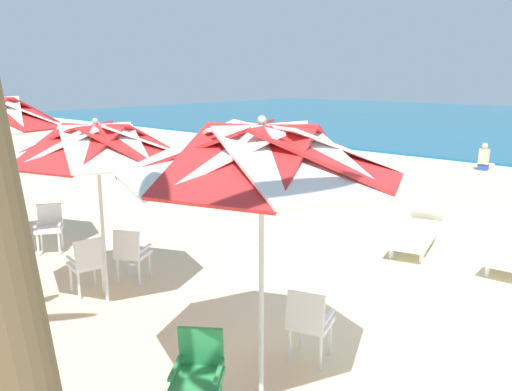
% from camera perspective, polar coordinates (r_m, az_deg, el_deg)
% --- Properties ---
extents(ground_plane, '(80.00, 80.00, 0.00)m').
position_cam_1_polar(ground_plane, '(7.75, 18.19, -11.32)').
color(ground_plane, beige).
extents(beach_umbrella_0, '(2.60, 2.60, 2.77)m').
position_cam_1_polar(beach_umbrella_0, '(4.62, 0.63, 4.58)').
color(beach_umbrella_0, silver).
rests_on(beach_umbrella_0, ground).
extents(plastic_chair_0, '(0.55, 0.58, 0.87)m').
position_cam_1_polar(plastic_chair_0, '(5.89, 5.77, -13.39)').
color(plastic_chair_0, white).
rests_on(plastic_chair_0, ground).
extents(plastic_chair_1, '(0.62, 0.63, 0.87)m').
position_cam_1_polar(plastic_chair_1, '(5.02, -6.26, -18.43)').
color(plastic_chair_1, '#2D8C4C').
rests_on(plastic_chair_1, ground).
extents(beach_umbrella_1, '(2.45, 2.45, 2.56)m').
position_cam_1_polar(beach_umbrella_1, '(7.20, -16.95, 5.40)').
color(beach_umbrella_1, silver).
rests_on(beach_umbrella_1, ground).
extents(plastic_chair_2, '(0.60, 0.61, 0.87)m').
position_cam_1_polar(plastic_chair_2, '(8.17, -13.47, -6.01)').
color(plastic_chair_2, white).
rests_on(plastic_chair_2, ground).
extents(plastic_chair_3, '(0.54, 0.52, 0.87)m').
position_cam_1_polar(plastic_chair_3, '(7.92, -17.91, -6.92)').
color(plastic_chair_3, white).
rests_on(plastic_chair_3, ground).
extents(plastic_chair_4, '(0.63, 0.62, 0.87)m').
position_cam_1_polar(plastic_chair_4, '(10.03, -21.58, -3.01)').
color(plastic_chair_4, white).
rests_on(plastic_chair_4, ground).
extents(sun_lounger_1, '(1.12, 2.23, 0.62)m').
position_cam_1_polar(sun_lounger_1, '(10.09, 17.13, -3.84)').
color(sun_lounger_1, white).
rests_on(sun_lounger_1, ground).
extents(beachgoer_seated, '(0.30, 0.93, 0.92)m').
position_cam_1_polar(beachgoer_seated, '(19.12, 23.68, 3.46)').
color(beachgoer_seated, '#2D4CA5').
rests_on(beachgoer_seated, ground).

